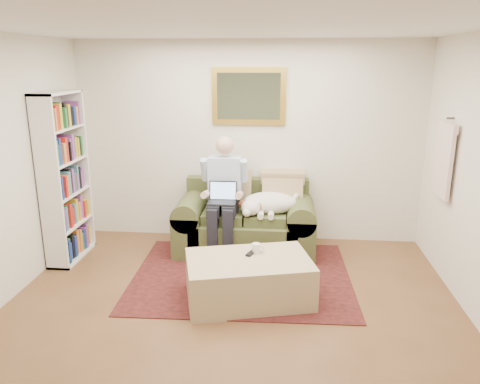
# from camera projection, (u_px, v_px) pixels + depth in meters

# --- Properties ---
(room_shell) EXTENTS (4.51, 5.00, 2.61)m
(room_shell) POSITION_uv_depth(u_px,v_px,m) (228.00, 185.00, 4.04)
(room_shell) COLOR brown
(room_shell) RESTS_ON ground
(rug) EXTENTS (2.46, 1.99, 0.01)m
(rug) POSITION_uv_depth(u_px,v_px,m) (242.00, 276.00, 5.25)
(rug) COLOR black
(rug) RESTS_ON room_shell
(sofa) EXTENTS (1.72, 0.88, 1.03)m
(sofa) POSITION_uv_depth(u_px,v_px,m) (245.00, 227.00, 5.92)
(sofa) COLOR #3D4524
(sofa) RESTS_ON room_shell
(seated_man) EXTENTS (0.57, 0.81, 1.45)m
(seated_man) POSITION_uv_depth(u_px,v_px,m) (223.00, 198.00, 5.68)
(seated_man) COLOR #8CA5D8
(seated_man) RESTS_ON sofa
(laptop) EXTENTS (0.33, 0.26, 0.24)m
(laptop) POSITION_uv_depth(u_px,v_px,m) (222.00, 197.00, 5.60)
(laptop) COLOR black
(laptop) RESTS_ON seated_man
(sleeping_dog) EXTENTS (0.71, 0.45, 0.26)m
(sleeping_dog) POSITION_uv_depth(u_px,v_px,m) (270.00, 203.00, 5.71)
(sleeping_dog) COLOR white
(sleeping_dog) RESTS_ON sofa
(ottoman) EXTENTS (1.37, 1.05, 0.44)m
(ottoman) POSITION_uv_depth(u_px,v_px,m) (249.00, 279.00, 4.69)
(ottoman) COLOR #C8BA85
(ottoman) RESTS_ON room_shell
(coffee_mug) EXTENTS (0.08, 0.08, 0.10)m
(coffee_mug) POSITION_uv_depth(u_px,v_px,m) (256.00, 248.00, 4.76)
(coffee_mug) COLOR white
(coffee_mug) RESTS_ON ottoman
(tv_remote) EXTENTS (0.10, 0.16, 0.02)m
(tv_remote) POSITION_uv_depth(u_px,v_px,m) (251.00, 253.00, 4.73)
(tv_remote) COLOR black
(tv_remote) RESTS_ON ottoman
(bookshelf) EXTENTS (0.28, 0.80, 2.00)m
(bookshelf) POSITION_uv_depth(u_px,v_px,m) (64.00, 178.00, 5.51)
(bookshelf) COLOR white
(bookshelf) RESTS_ON room_shell
(wall_mirror) EXTENTS (0.94, 0.04, 0.72)m
(wall_mirror) POSITION_uv_depth(u_px,v_px,m) (249.00, 96.00, 5.91)
(wall_mirror) COLOR gold
(wall_mirror) RESTS_ON room_shell
(hanging_shirt) EXTENTS (0.06, 0.52, 0.90)m
(hanging_shirt) POSITION_uv_depth(u_px,v_px,m) (444.00, 156.00, 5.02)
(hanging_shirt) COLOR #F9DBCE
(hanging_shirt) RESTS_ON room_shell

